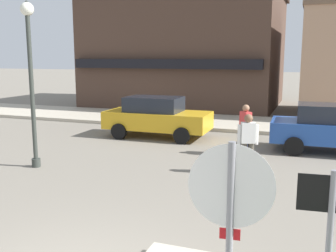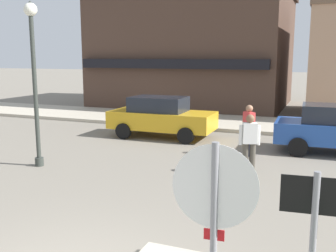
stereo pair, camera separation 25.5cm
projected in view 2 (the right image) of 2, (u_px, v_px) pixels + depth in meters
name	position (u px, v px, depth m)	size (l,w,h in m)	color
kerb_far	(250.00, 124.00, 17.70)	(80.00, 4.00, 0.15)	#B7AD99
stop_sign	(214.00, 223.00, 3.72)	(0.82, 0.10, 2.30)	gray
lamp_post	(33.00, 61.00, 10.69)	(0.36, 0.36, 4.54)	#333833
parked_car_nearest	(161.00, 116.00, 15.09)	(4.02, 1.92, 1.56)	gold
pedestrian_crossing_near	(249.00, 143.00, 10.19)	(0.55, 0.33, 1.61)	#4C473D
pedestrian_crossing_far	(249.00, 129.00, 12.18)	(0.45, 0.45, 1.61)	#2D334C
building_corner_shop	(197.00, 50.00, 24.96)	(11.31, 9.92, 6.91)	#473328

